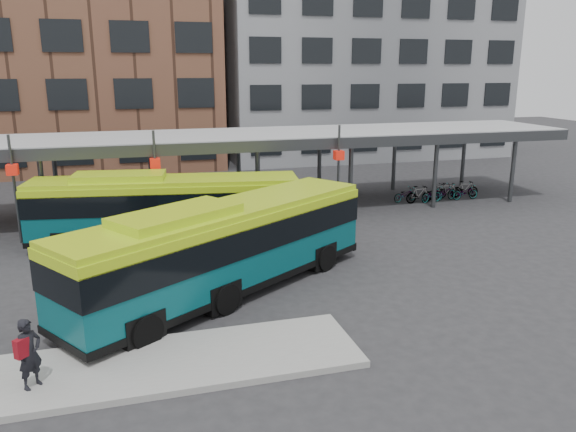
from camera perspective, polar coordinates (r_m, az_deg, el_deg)
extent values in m
plane|color=#28282B|center=(18.58, -1.71, -9.10)|extent=(120.00, 120.00, 0.00)
cube|color=gray|center=(15.45, -19.60, -14.91)|extent=(14.00, 3.00, 0.18)
cube|color=#999B9E|center=(29.98, -7.99, 7.90)|extent=(40.00, 6.00, 0.35)
cube|color=#383A3D|center=(27.05, -7.06, 6.87)|extent=(40.00, 0.15, 0.55)
cylinder|color=#383A3D|center=(27.83, -23.59, 1.88)|extent=(0.24, 0.24, 3.80)
cylinder|color=#383A3D|center=(32.70, -22.54, 3.75)|extent=(0.24, 0.24, 3.80)
cylinder|color=#383A3D|center=(27.58, -13.27, 2.63)|extent=(0.24, 0.24, 3.80)
cylinder|color=#383A3D|center=(32.49, -13.75, 4.40)|extent=(0.24, 0.24, 3.80)
cylinder|color=#383A3D|center=(28.24, -3.09, 3.28)|extent=(0.24, 0.24, 3.80)
cylinder|color=#383A3D|center=(33.05, -5.04, 4.93)|extent=(0.24, 0.24, 3.80)
cylinder|color=#383A3D|center=(29.73, 6.37, 3.79)|extent=(0.24, 0.24, 3.80)
cylinder|color=#383A3D|center=(34.33, 3.21, 5.34)|extent=(0.24, 0.24, 3.80)
cylinder|color=#383A3D|center=(31.94, 14.72, 4.16)|extent=(0.24, 0.24, 3.80)
cylinder|color=#383A3D|center=(36.26, 10.73, 5.61)|extent=(0.24, 0.24, 3.80)
cylinder|color=#383A3D|center=(34.74, 21.87, 4.41)|extent=(0.24, 0.24, 3.80)
cylinder|color=#383A3D|center=(38.75, 17.39, 5.77)|extent=(0.24, 0.24, 3.80)
cylinder|color=#383A3D|center=(27.11, -25.99, 2.39)|extent=(0.12, 0.12, 4.80)
cube|color=red|center=(26.96, -26.21, 4.25)|extent=(0.45, 0.45, 0.45)
cylinder|color=#383A3D|center=(26.70, -13.24, 3.33)|extent=(0.12, 0.12, 4.80)
cube|color=red|center=(26.54, -13.35, 5.23)|extent=(0.45, 0.45, 0.45)
cylinder|color=#383A3D|center=(28.54, 5.14, 4.39)|extent=(0.12, 0.12, 4.80)
cube|color=red|center=(28.39, 5.18, 6.17)|extent=(0.45, 0.45, 0.45)
cube|color=brown|center=(48.95, -24.00, 17.65)|extent=(26.00, 14.00, 22.00)
cube|color=slate|center=(52.56, 6.89, 17.39)|extent=(24.00, 14.00, 20.00)
cube|color=#074B53|center=(19.14, -6.33, -3.33)|extent=(11.39, 8.70, 2.50)
cube|color=black|center=(18.99, -6.37, -1.90)|extent=(11.47, 8.78, 0.95)
cube|color=#AACF15|center=(18.77, -6.44, 0.59)|extent=(11.34, 8.62, 0.20)
cube|color=#AACF15|center=(17.46, -11.25, 0.00)|extent=(4.33, 3.71, 0.35)
cube|color=black|center=(19.52, -6.23, -6.49)|extent=(11.48, 8.79, 0.24)
cylinder|color=black|center=(21.55, 3.80, -4.26)|extent=(1.00, 0.80, 1.00)
cylinder|color=black|center=(23.01, -1.07, -2.98)|extent=(1.00, 0.80, 1.00)
cylinder|color=black|center=(17.92, -6.34, -8.38)|extent=(1.00, 0.80, 1.00)
cylinder|color=black|center=(19.66, -11.26, -6.44)|extent=(1.00, 0.80, 1.00)
cylinder|color=black|center=(16.22, -14.23, -11.35)|extent=(1.00, 0.80, 1.00)
cylinder|color=black|center=(18.12, -18.78, -8.85)|extent=(1.00, 0.80, 1.00)
cube|color=#074B53|center=(25.17, -12.25, 0.67)|extent=(11.70, 4.14, 2.39)
cube|color=black|center=(25.06, -12.31, 1.73)|extent=(11.75, 4.20, 0.91)
cube|color=#AACF15|center=(24.90, -12.41, 3.55)|extent=(11.68, 4.04, 0.19)
cube|color=#AACF15|center=(25.12, -16.78, 3.80)|extent=(4.04, 2.29, 0.33)
cube|color=black|center=(25.45, -12.12, -1.69)|extent=(11.76, 4.20, 0.23)
cylinder|color=black|center=(24.26, -3.32, -2.12)|extent=(0.99, 0.43, 0.96)
cylinder|color=black|center=(26.50, -3.66, -0.66)|extent=(0.99, 0.43, 0.96)
cylinder|color=black|center=(24.47, -15.02, -2.47)|extent=(0.99, 0.43, 0.96)
cylinder|color=black|center=(26.69, -14.37, -0.99)|extent=(0.99, 0.43, 0.96)
cylinder|color=black|center=(25.04, -21.53, -2.62)|extent=(0.99, 0.43, 0.96)
cylinder|color=black|center=(27.21, -20.36, -1.16)|extent=(0.99, 0.43, 0.96)
imported|color=black|center=(14.84, -24.78, -12.57)|extent=(0.74, 0.74, 1.73)
cube|color=maroon|center=(14.64, -25.44, -12.00)|extent=(0.36, 0.36, 0.46)
imported|color=slate|center=(33.25, 11.81, 2.14)|extent=(1.69, 0.92, 0.85)
imported|color=slate|center=(33.10, 13.18, 2.15)|extent=(1.70, 0.55, 1.01)
imported|color=slate|center=(33.55, 14.44, 2.15)|extent=(1.82, 1.09, 0.91)
imported|color=slate|center=(34.34, 14.99, 2.43)|extent=(1.62, 0.91, 0.94)
imported|color=slate|center=(34.05, 15.59, 2.31)|extent=(1.95, 1.14, 0.97)
imported|color=slate|center=(34.82, 15.90, 2.51)|extent=(1.59, 0.83, 0.92)
imported|color=slate|center=(34.71, 17.55, 2.33)|extent=(1.71, 0.64, 0.89)
imported|color=slate|center=(35.40, 17.54, 2.63)|extent=(1.69, 0.74, 0.98)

